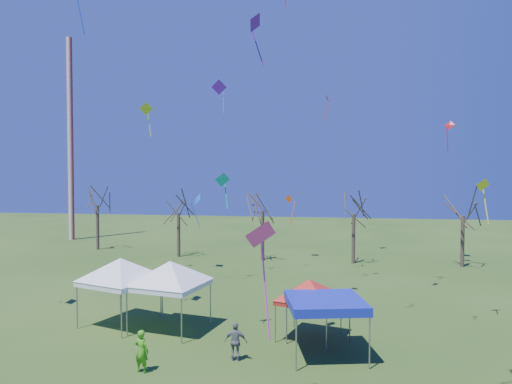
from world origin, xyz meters
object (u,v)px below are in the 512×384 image
at_px(tent_red, 309,283).
at_px(tent_blue, 325,303).
at_px(person_grey, 236,341).
at_px(tree_2, 263,193).
at_px(tent_white_west, 120,263).
at_px(person_green, 142,351).
at_px(tree_1, 178,198).
at_px(tent_white_mid, 170,266).
at_px(tree_3, 354,196).
at_px(tree_4, 463,198).
at_px(tree_0, 97,189).
at_px(radio_mast, 70,139).

relative_size(tent_red, tent_blue, 0.94).
xyz_separation_m(tent_blue, person_grey, (-3.77, -1.18, -1.52)).
relative_size(tree_2, tent_white_west, 1.84).
bearing_deg(tent_blue, person_green, -157.95).
distance_m(tree_1, tent_white_mid, 21.72).
distance_m(tree_3, tree_4, 9.32).
xyz_separation_m(tree_4, tent_blue, (-11.48, -21.97, -3.71)).
bearing_deg(tent_white_west, tree_0, 121.26).
bearing_deg(radio_mast, person_green, -54.83).
height_order(tree_4, person_grey, tree_4).
relative_size(tree_3, tent_white_west, 1.78).
bearing_deg(tree_2, tent_blue, -74.39).
relative_size(radio_mast, tent_red, 6.83).
relative_size(tree_0, tent_white_west, 1.90).
bearing_deg(tent_white_west, radio_mast, 125.50).
xyz_separation_m(tent_white_west, tent_white_mid, (2.89, -0.33, -0.00)).
xyz_separation_m(tree_4, person_green, (-18.75, -24.91, -5.20)).
distance_m(tree_4, tent_white_west, 29.76).
height_order(radio_mast, tree_4, radio_mast).
distance_m(tent_red, tent_blue, 2.23).
distance_m(radio_mast, tent_white_mid, 39.36).
height_order(radio_mast, tree_0, radio_mast).
distance_m(tree_0, person_grey, 34.28).
distance_m(tree_0, tree_4, 36.36).
distance_m(tree_1, tree_2, 8.42).
relative_size(tree_1, tent_white_west, 1.70).
relative_size(radio_mast, tree_1, 3.31).
xyz_separation_m(tree_0, tree_4, (36.20, -3.38, -0.43)).
distance_m(tree_2, person_green, 25.88).
bearing_deg(tent_blue, tree_3, 84.40).
relative_size(tree_0, tree_4, 1.07).
relative_size(tree_2, tent_white_mid, 1.78).
height_order(tree_0, person_grey, tree_0).
bearing_deg(person_green, radio_mast, -40.88).
distance_m(tree_1, person_grey, 26.63).
height_order(person_grey, person_green, person_green).
bearing_deg(tent_white_mid, person_grey, -38.31).
distance_m(tree_3, person_grey, 24.50).
xyz_separation_m(tree_0, tent_white_mid, (16.80, -23.24, -3.16)).
height_order(tree_2, person_green, tree_2).
height_order(tree_0, tree_4, tree_0).
relative_size(radio_mast, person_green, 14.50).
height_order(tree_1, tree_2, tree_2).
height_order(tree_2, tent_blue, tree_2).
height_order(tree_4, tent_red, tree_4).
height_order(radio_mast, person_grey, radio_mast).
xyz_separation_m(tree_3, tent_red, (-2.97, -19.96, -3.37)).
distance_m(tree_2, tree_4, 17.73).
bearing_deg(person_grey, tree_2, -83.74).
xyz_separation_m(radio_mast, tree_1, (17.23, -9.35, -6.71)).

